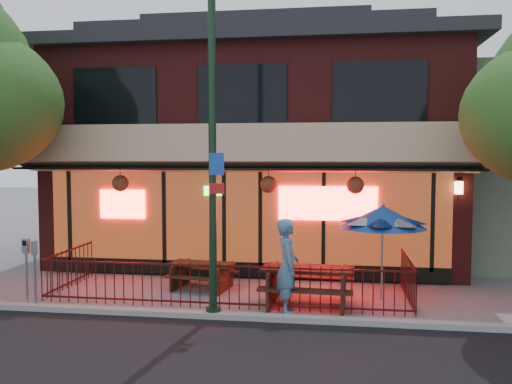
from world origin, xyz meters
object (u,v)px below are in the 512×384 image
at_px(picnic_table_right, 308,281).
at_px(picnic_table_left, 202,272).
at_px(street_light, 213,166).
at_px(parking_meter_far, 26,261).
at_px(parking_meter_near, 35,263).
at_px(patio_umbrella, 383,217).
at_px(pedestrian, 288,266).

bearing_deg(picnic_table_right, picnic_table_left, 157.34).
height_order(street_light, picnic_table_left, street_light).
relative_size(street_light, parking_meter_far, 4.52).
relative_size(picnic_table_left, picnic_table_right, 0.82).
height_order(picnic_table_left, parking_meter_near, parking_meter_near).
bearing_deg(patio_umbrella, parking_meter_near, -165.75).
bearing_deg(picnic_table_right, parking_meter_near, -169.45).
distance_m(parking_meter_near, parking_meter_far, 0.20).
bearing_deg(parking_meter_near, pedestrian, 5.19).
height_order(patio_umbrella, pedestrian, patio_umbrella).
xyz_separation_m(picnic_table_left, parking_meter_near, (-3.20, -2.23, 0.58)).
xyz_separation_m(picnic_table_right, parking_meter_far, (-6.11, -1.10, 0.48)).
height_order(pedestrian, parking_meter_far, pedestrian).
bearing_deg(pedestrian, parking_meter_far, 84.94).
distance_m(picnic_table_left, parking_meter_near, 3.94).
relative_size(picnic_table_left, patio_umbrella, 0.76).
bearing_deg(picnic_table_left, parking_meter_far, -146.72).
xyz_separation_m(picnic_table_left, patio_umbrella, (4.40, -0.30, 1.51)).
bearing_deg(parking_meter_near, patio_umbrella, 14.25).
bearing_deg(parking_meter_far, pedestrian, 5.01).
xyz_separation_m(street_light, parking_meter_far, (-4.20, 0.00, -2.10)).
distance_m(patio_umbrella, parking_meter_far, 8.09).
xyz_separation_m(pedestrian, parking_meter_near, (-5.51, -0.50, 0.00)).
xyz_separation_m(street_light, parking_meter_near, (-4.00, 0.00, -2.13)).
relative_size(picnic_table_left, pedestrian, 0.85).
height_order(picnic_table_right, parking_meter_far, parking_meter_far).
bearing_deg(pedestrian, picnic_table_right, -43.70).
relative_size(picnic_table_left, parking_meter_far, 1.12).
xyz_separation_m(street_light, patio_umbrella, (3.60, 1.93, -1.20)).
bearing_deg(patio_umbrella, picnic_table_left, 176.08).
height_order(street_light, picnic_table_right, street_light).
height_order(street_light, patio_umbrella, street_light).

